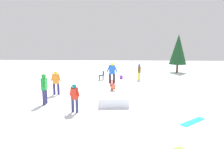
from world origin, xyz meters
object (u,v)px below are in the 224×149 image
Objects in this scene: loose_snowboard_cyan at (193,122)px; folding_chair at (102,76)px; bystander_orange at (56,82)px; backpack_on_snow at (121,77)px; main_rider_on_rail at (112,73)px; bystander_green at (44,87)px; bystander_brown at (139,71)px; bystander_red at (75,97)px; pine_tree_near at (178,49)px; rail_feature at (112,85)px.

loose_snowboard_cyan is 1.56× the size of folding_chair.
bystander_orange is 4.45× the size of backpack_on_snow.
main_rider_on_rail reaches higher than bystander_green.
bystander_brown is at bearing -138.70° from bystander_orange.
pine_tree_near reaches higher than bystander_red.
bystander_red is 3.91× the size of backpack_on_snow.
folding_chair is at bearing 89.11° from bystander_brown.
backpack_on_snow is (7.91, -3.98, -0.75)m from bystander_green.
rail_feature is 12.86m from pine_tree_near.
bystander_green is 16.76m from pine_tree_near.
main_rider_on_rail is 1.73× the size of folding_chair.
bystander_green is 2.17m from bystander_red.
bystander_brown is at bearing -44.29° from bystander_green.
main_rider_on_rail is 1.01× the size of bystander_brown.
bystander_brown reaches higher than folding_chair.
bystander_brown is at bearing 136.65° from pine_tree_near.
bystander_green is 1.86× the size of folding_chair.
bystander_green is 1.08× the size of bystander_orange.
main_rider_on_rail is at bearing 144.76° from pine_tree_near.
bystander_orange is (-0.46, 3.54, 0.28)m from rail_feature.
bystander_red is at bearing 147.36° from pine_tree_near.
bystander_red is at bearing 142.06° from main_rider_on_rail.
bystander_red is 9.23m from backpack_on_snow.
main_rider_on_rail is 4.88m from folding_chair.
bystander_red is at bearing -126.07° from bystander_green.
bystander_green is (-2.38, 3.42, 0.35)m from rail_feature.
pine_tree_near is at bearing -46.89° from bystander_green.
bystander_green is at bearing 127.43° from loose_snowboard_cyan.
loose_snowboard_cyan is at bearing 179.85° from backpack_on_snow.
pine_tree_near is (13.80, -8.84, 2.03)m from bystander_red.
rail_feature is 4.18m from bystander_green.
loose_snowboard_cyan is (-0.79, -5.05, -0.73)m from bystander_red.
loose_snowboard_cyan is at bearing -111.67° from bystander_green.
bystander_brown is (4.96, -2.22, 0.28)m from rail_feature.
folding_chair is at bearing 0.62° from main_rider_on_rail.
pine_tree_near is at bearing -71.49° from backpack_on_snow.
bystander_green is at bearing -9.71° from folding_chair.
pine_tree_near is (5.40, -5.09, 1.93)m from bystander_brown.
bystander_orange is at bearing 126.99° from bystander_brown.
main_rider_on_rail is at bearing 92.16° from loose_snowboard_cyan.
loose_snowboard_cyan is 10.06m from folding_chair.
bystander_brown is (7.34, -5.63, -0.07)m from bystander_green.
bystander_green is 1.93m from bystander_orange.
bystander_green is at bearing 136.25° from bystander_brown.
bystander_green is at bearing 139.89° from pine_tree_near.
bystander_orange is 1.00× the size of bystander_brown.
rail_feature is 0.58× the size of pine_tree_near.
bystander_orange reaches higher than folding_chair.
main_rider_on_rail is at bearing 22.39° from folding_chair.
folding_chair is (7.02, -2.20, -0.50)m from bystander_green.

